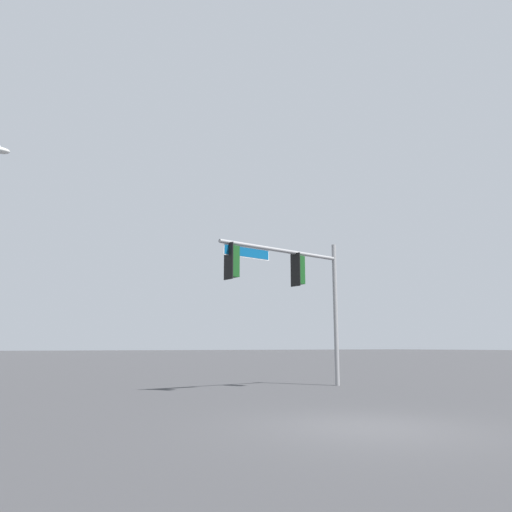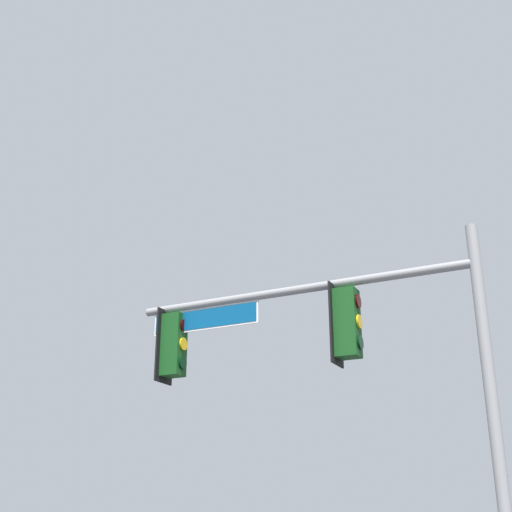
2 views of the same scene
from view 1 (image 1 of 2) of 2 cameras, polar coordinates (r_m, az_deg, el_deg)
ground_plane at (r=10.34m, az=12.96°, el=-18.62°), size 400.00×400.00×0.00m
signal_pole_near at (r=19.18m, az=3.85°, el=-2.40°), size 5.84×1.21×5.75m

